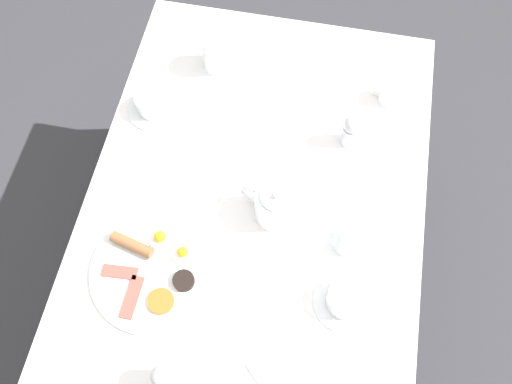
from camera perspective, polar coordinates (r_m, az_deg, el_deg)
The scene contains 15 objects.
ground_plane at distance 2.00m, azimuth -0.00°, elevation -8.65°, with size 8.00×8.00×0.00m, color #333338.
table at distance 1.38m, azimuth -0.00°, elevation -1.44°, with size 0.89×1.23×0.72m.
breakfast_plate at distance 1.27m, azimuth -11.57°, elevation -8.58°, with size 0.32×0.32×0.04m.
teapot_near at distance 1.25m, azimuth 2.14°, elevation -1.51°, with size 0.19×0.10×0.13m.
teacup_with_saucer_left at distance 1.46m, azimuth -11.73°, elevation 9.83°, with size 0.15×0.15×0.06m.
teacup_with_saucer_right at distance 1.23m, azimuth 10.20°, elevation -11.96°, with size 0.15×0.15×0.06m.
water_glass_tall at distance 1.50m, azimuth -4.48°, elevation 15.55°, with size 0.08×0.08×0.11m.
water_glass_short at distance 1.25m, azimuth 10.78°, elevation -4.80°, with size 0.08×0.08×0.10m.
creamer_jug at distance 1.49m, azimuth 15.14°, elevation 10.89°, with size 0.09×0.07×0.06m.
pepper_grinder at distance 1.37m, azimuth 10.76°, elevation 6.92°, with size 0.05×0.05×0.11m.
salt_grinder at distance 1.17m, azimuth -10.49°, elevation -20.10°, with size 0.05×0.05×0.11m.
napkin_folded at distance 1.21m, azimuth 3.69°, elevation -20.95°, with size 0.20×0.20×0.01m.
fork_by_plate at distance 1.36m, azimuth 12.07°, elevation 0.43°, with size 0.16×0.08×0.00m.
knife_by_plate at distance 1.44m, azimuth 0.21°, elevation 8.84°, with size 0.07×0.22×0.00m.
spoon_for_tea at distance 1.59m, azimuth 0.94°, elevation 16.69°, with size 0.16×0.08×0.00m.
Camera 1 is at (-0.10, 0.52, 1.93)m, focal length 35.00 mm.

